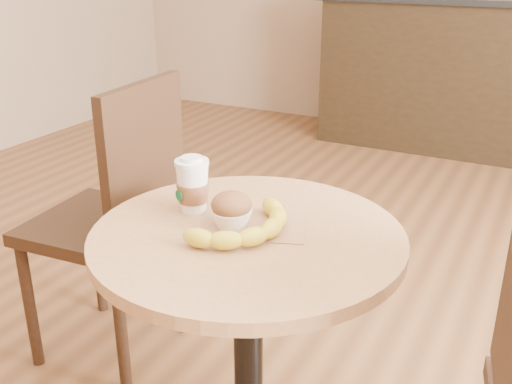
# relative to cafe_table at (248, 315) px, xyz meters

# --- Properties ---
(cafe_table) EXTENTS (0.70, 0.70, 0.75)m
(cafe_table) POSITION_rel_cafe_table_xyz_m (0.00, 0.00, 0.00)
(cafe_table) COLOR black
(cafe_table) RESTS_ON ground
(chair_left) EXTENTS (0.46, 0.46, 0.97)m
(chair_left) POSITION_rel_cafe_table_xyz_m (-0.65, 0.31, 0.00)
(chair_left) COLOR black
(chair_left) RESTS_ON ground
(service_counter) EXTENTS (2.30, 0.65, 1.04)m
(service_counter) POSITION_rel_cafe_table_xyz_m (0.09, 3.27, -0.01)
(service_counter) COLOR black
(service_counter) RESTS_ON ground
(kraft_bag) EXTENTS (0.29, 0.25, 0.00)m
(kraft_bag) POSITION_rel_cafe_table_xyz_m (-0.01, 0.04, 0.22)
(kraft_bag) COLOR #996C4A
(kraft_bag) RESTS_ON cafe_table
(coffee_cup) EXTENTS (0.08, 0.08, 0.13)m
(coffee_cup) POSITION_rel_cafe_table_xyz_m (-0.17, 0.04, 0.28)
(coffee_cup) COLOR white
(coffee_cup) RESTS_ON cafe_table
(muffin) EXTENTS (0.09, 0.09, 0.08)m
(muffin) POSITION_rel_cafe_table_xyz_m (-0.04, 0.00, 0.26)
(muffin) COLOR white
(muffin) RESTS_ON kraft_bag
(banana) EXTENTS (0.29, 0.34, 0.04)m
(banana) POSITION_rel_cafe_table_xyz_m (0.00, -0.01, 0.24)
(banana) COLOR gold
(banana) RESTS_ON kraft_bag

